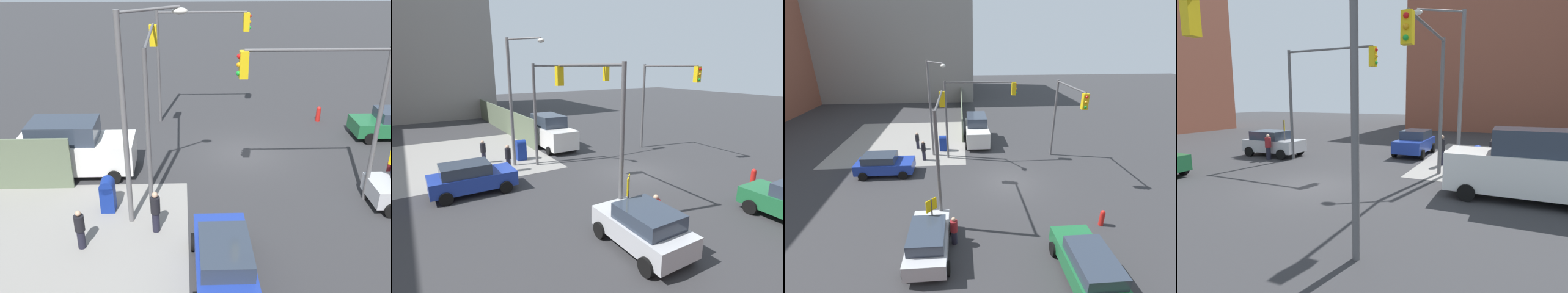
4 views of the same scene
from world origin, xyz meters
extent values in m
plane|color=#333335|center=(0.00, 0.00, 0.00)|extent=(120.00, 120.00, 0.00)
cube|color=gray|center=(9.00, 9.00, 0.01)|extent=(12.00, 12.00, 0.01)
cube|color=#607056|center=(19.92, 3.20, 1.20)|extent=(23.83, 0.12, 2.40)
cube|color=gray|center=(36.00, 13.19, 10.93)|extent=(20.00, 24.00, 21.86)
cylinder|color=#59595B|center=(-4.50, 4.50, 3.25)|extent=(0.18, 0.18, 6.50)
cylinder|color=#59595B|center=(-1.80, 4.50, 6.38)|extent=(5.40, 0.12, 0.12)
cube|color=yellow|center=(0.90, 4.50, 5.85)|extent=(0.32, 0.36, 1.00)
sphere|color=red|center=(1.08, 4.50, 6.17)|extent=(0.18, 0.18, 0.18)
sphere|color=orange|center=(1.08, 4.50, 5.85)|extent=(0.18, 0.18, 0.18)
sphere|color=green|center=(1.08, 4.50, 5.53)|extent=(0.18, 0.18, 0.18)
cylinder|color=#59595B|center=(4.50, -4.50, 3.25)|extent=(0.18, 0.18, 6.50)
cylinder|color=#59595B|center=(2.03, -4.50, 6.38)|extent=(4.93, 0.12, 0.12)
cube|color=yellow|center=(-0.43, -4.50, 5.85)|extent=(0.32, 0.36, 1.00)
sphere|color=red|center=(-0.61, -4.50, 6.17)|extent=(0.18, 0.18, 0.18)
sphere|color=orange|center=(-0.61, -4.50, 5.85)|extent=(0.18, 0.18, 0.18)
sphere|color=green|center=(-0.61, -4.50, 5.53)|extent=(0.18, 0.18, 0.18)
cylinder|color=#59595B|center=(4.50, 4.50, 3.25)|extent=(0.18, 0.18, 6.50)
cylinder|color=#59595B|center=(4.50, 1.78, 6.38)|extent=(0.12, 5.43, 0.12)
cube|color=yellow|center=(4.50, -0.93, 5.85)|extent=(0.36, 0.32, 1.00)
sphere|color=red|center=(4.50, -1.11, 6.17)|extent=(0.18, 0.18, 0.18)
sphere|color=orange|center=(4.50, -1.11, 5.85)|extent=(0.18, 0.18, 0.18)
sphere|color=green|center=(4.50, -1.11, 5.53)|extent=(0.18, 0.18, 0.18)
cylinder|color=slate|center=(5.20, 5.80, 4.00)|extent=(0.20, 0.20, 8.00)
cylinder|color=slate|center=(4.20, 5.13, 7.90)|extent=(2.05, 1.42, 0.10)
ellipsoid|color=silver|center=(3.20, 4.47, 7.75)|extent=(0.56, 0.36, 0.24)
cylinder|color=#4C4C4C|center=(-5.40, 4.85, 1.20)|extent=(0.08, 0.08, 2.40)
cube|color=yellow|center=(-5.40, 4.85, 2.05)|extent=(0.48, 0.48, 0.64)
cube|color=navy|center=(6.20, 5.00, 0.57)|extent=(0.56, 0.64, 1.15)
cylinder|color=navy|center=(6.20, 5.00, 1.15)|extent=(0.56, 0.64, 0.56)
cylinder|color=red|center=(-5.00, -4.20, 0.40)|extent=(0.26, 0.26, 0.80)
sphere|color=red|center=(-5.00, -4.20, 0.82)|extent=(0.24, 0.24, 0.24)
cube|color=#1E6638|center=(-8.34, -1.77, 0.70)|extent=(4.30, 1.80, 0.75)
cube|color=#2D3847|center=(-8.68, -1.77, 1.35)|extent=(2.41, 1.58, 0.55)
cylinder|color=black|center=(-6.88, -0.87, 0.32)|extent=(0.64, 0.22, 0.64)
cylinder|color=black|center=(-6.88, -2.67, 0.32)|extent=(0.64, 0.22, 0.64)
cube|color=#1E389E|center=(1.90, 9.05, 0.70)|extent=(1.80, 4.17, 0.75)
cube|color=#2D3847|center=(1.90, 9.39, 1.35)|extent=(1.58, 2.34, 0.55)
cylinder|color=black|center=(2.80, 7.63, 0.32)|extent=(0.22, 0.64, 0.64)
cylinder|color=black|center=(1.00, 7.63, 0.32)|extent=(0.22, 0.64, 0.64)
cylinder|color=black|center=(2.80, 10.47, 0.32)|extent=(0.22, 0.64, 0.64)
cylinder|color=black|center=(1.00, 10.47, 0.32)|extent=(0.22, 0.64, 0.64)
cube|color=#B7BABF|center=(-6.35, 4.97, 0.70)|extent=(3.80, 1.80, 0.75)
cube|color=#2D3847|center=(-6.66, 4.97, 1.35)|extent=(2.13, 1.58, 0.55)
cylinder|color=black|center=(-5.06, 5.87, 0.32)|extent=(0.64, 0.22, 0.64)
cylinder|color=black|center=(-5.06, 4.07, 0.32)|extent=(0.64, 0.22, 0.64)
cylinder|color=black|center=(-7.65, 5.87, 0.32)|extent=(0.64, 0.22, 0.64)
cylinder|color=black|center=(-7.65, 4.07, 0.32)|extent=(0.64, 0.22, 0.64)
cube|color=white|center=(8.11, 1.80, 1.02)|extent=(5.40, 2.10, 1.40)
cube|color=#2D3847|center=(8.54, 1.80, 2.17)|extent=(3.02, 1.85, 0.90)
cylinder|color=black|center=(6.27, 0.75, 0.32)|extent=(0.64, 0.22, 0.64)
cylinder|color=black|center=(6.27, 2.85, 0.32)|extent=(0.64, 0.22, 0.64)
cylinder|color=black|center=(9.94, 0.75, 0.32)|extent=(0.64, 0.22, 0.64)
cylinder|color=black|center=(9.94, 2.85, 0.32)|extent=(0.64, 0.22, 0.64)
cylinder|color=black|center=(6.80, 7.40, 1.06)|extent=(0.36, 0.36, 0.60)
sphere|color=tan|center=(6.80, 7.40, 1.46)|extent=(0.21, 0.21, 0.21)
cylinder|color=#1E1E2D|center=(6.80, 7.40, 0.38)|extent=(0.28, 0.28, 0.76)
cylinder|color=black|center=(4.20, 6.50, 1.16)|extent=(0.36, 0.36, 0.66)
sphere|color=tan|center=(4.20, 6.50, 1.60)|extent=(0.22, 0.22, 0.22)
cylinder|color=#1E1E2D|center=(4.20, 6.50, 0.42)|extent=(0.28, 0.28, 0.83)
cylinder|color=maroon|center=(-5.80, 3.80, 1.06)|extent=(0.36, 0.36, 0.60)
sphere|color=tan|center=(-5.80, 3.80, 1.46)|extent=(0.21, 0.21, 0.21)
cylinder|color=#1E1E2D|center=(-5.80, 3.80, 0.38)|extent=(0.28, 0.28, 0.76)
camera|label=1|loc=(3.13, 20.01, 10.00)|focal=40.00mm
camera|label=2|loc=(-13.66, 11.65, 6.29)|focal=28.00mm
camera|label=3|loc=(-16.14, 3.30, 9.47)|focal=24.00mm
camera|label=4|loc=(7.54, -10.34, 3.68)|focal=28.00mm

